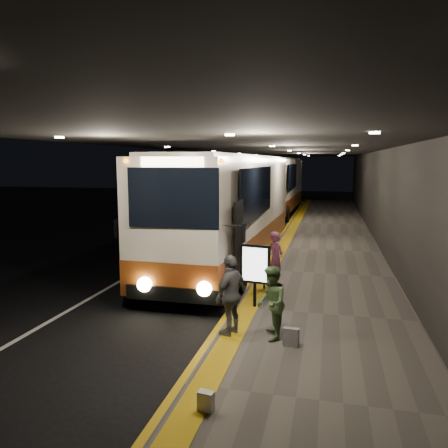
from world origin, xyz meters
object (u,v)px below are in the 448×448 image
at_px(coach_main, 230,213).
at_px(coach_second, 276,188).
at_px(passenger_boarding, 276,259).
at_px(passenger_waiting_green, 271,303).
at_px(bag_polka, 291,337).
at_px(passenger_waiting_grey, 231,295).
at_px(bag_plain, 206,401).
at_px(stanchion_post, 264,270).
at_px(info_sign, 255,265).

bearing_deg(coach_main, coach_second, 92.13).
xyz_separation_m(coach_second, passenger_boarding, (2.35, -19.39, -0.96)).
bearing_deg(passenger_waiting_green, bag_polka, 46.99).
distance_m(coach_second, bag_polka, 23.99).
distance_m(coach_main, passenger_waiting_grey, 7.71).
xyz_separation_m(passenger_boarding, bag_plain, (-0.21, -7.00, -0.68)).
distance_m(coach_main, coach_second, 15.94).
bearing_deg(coach_second, passenger_waiting_grey, -84.02).
bearing_deg(bag_plain, coach_second, 94.63).
relative_size(passenger_boarding, bag_plain, 5.48).
height_order(passenger_boarding, stanchion_post, passenger_boarding).
xyz_separation_m(coach_main, coach_second, (-0.14, 15.94, 0.01)).
xyz_separation_m(passenger_waiting_green, stanchion_post, (-0.67, 3.59, -0.22)).
height_order(bag_plain, info_sign, info_sign).
height_order(passenger_boarding, bag_polka, passenger_boarding).
distance_m(passenger_boarding, passenger_waiting_green, 4.07).
xyz_separation_m(passenger_boarding, passenger_waiting_green, (0.38, -4.05, -0.04)).
relative_size(coach_second, passenger_waiting_green, 8.19).
xyz_separation_m(coach_second, bag_polka, (3.19, -23.72, -1.60)).
xyz_separation_m(passenger_waiting_green, passenger_waiting_grey, (-0.87, 0.04, 0.10)).
bearing_deg(coach_main, passenger_waiting_grey, -75.43).
relative_size(passenger_waiting_green, info_sign, 0.96).
bearing_deg(stanchion_post, bag_plain, -89.36).
bearing_deg(passenger_waiting_green, stanchion_post, 179.74).
distance_m(passenger_waiting_grey, stanchion_post, 3.57).
relative_size(bag_polka, info_sign, 0.23).
height_order(passenger_waiting_green, bag_plain, passenger_waiting_green).
bearing_deg(bag_polka, coach_second, 97.66).
height_order(coach_second, passenger_waiting_green, coach_second).
relative_size(passenger_waiting_green, bag_plain, 5.19).
distance_m(bag_polka, stanchion_post, 4.05).
relative_size(coach_main, coach_second, 1.01).
xyz_separation_m(passenger_boarding, passenger_waiting_grey, (-0.49, -4.01, 0.05)).
distance_m(bag_polka, info_sign, 2.66).
height_order(passenger_waiting_green, bag_polka, passenger_waiting_green).
height_order(coach_second, passenger_boarding, coach_second).
bearing_deg(passenger_boarding, bag_plain, -161.02).
bearing_deg(passenger_waiting_green, bag_plain, -22.21).
height_order(passenger_waiting_grey, info_sign, passenger_waiting_grey).
relative_size(coach_main, passenger_waiting_grey, 7.32).
xyz_separation_m(passenger_waiting_green, info_sign, (-0.67, 1.94, 0.32)).
xyz_separation_m(bag_polka, bag_plain, (-1.05, -2.67, -0.04)).
relative_size(passenger_waiting_green, bag_polka, 4.10).
bearing_deg(passenger_boarding, bag_polka, -148.31).
distance_m(coach_main, bag_polka, 8.51).
relative_size(bag_plain, info_sign, 0.18).
distance_m(passenger_boarding, bag_polka, 4.46).
distance_m(passenger_waiting_green, bag_plain, 3.08).
bearing_deg(coach_second, bag_polka, -80.90).
xyz_separation_m(coach_main, passenger_waiting_grey, (1.72, -7.46, -0.89)).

